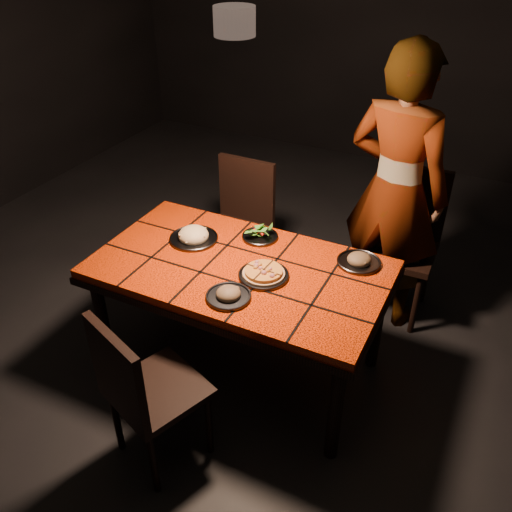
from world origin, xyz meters
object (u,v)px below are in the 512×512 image
at_px(chair_near, 141,388).
at_px(chair_far_left, 240,217).
at_px(chair_far_right, 404,233).
at_px(diner, 395,192).
at_px(dining_table, 240,277).
at_px(plate_pasta, 194,236).
at_px(plate_pizza, 264,274).

height_order(chair_near, chair_far_left, chair_far_left).
relative_size(chair_near, chair_far_right, 0.91).
distance_m(chair_near, diner, 1.91).
relative_size(dining_table, chair_far_right, 1.61).
bearing_deg(chair_near, diner, -91.08).
distance_m(chair_far_right, plate_pasta, 1.42).
bearing_deg(plate_pasta, diner, 39.70).
bearing_deg(dining_table, chair_far_left, 117.75).
bearing_deg(plate_pizza, plate_pasta, 163.95).
height_order(dining_table, diner, diner).
bearing_deg(plate_pasta, plate_pizza, -16.05).
xyz_separation_m(chair_near, plate_pasta, (-0.27, 0.92, 0.25)).
bearing_deg(chair_near, dining_table, -75.93).
height_order(diner, plate_pasta, diner).
distance_m(dining_table, chair_far_right, 1.26).
xyz_separation_m(chair_near, diner, (0.70, 1.73, 0.40)).
bearing_deg(plate_pizza, dining_table, 167.98).
bearing_deg(diner, chair_far_right, -108.07).
height_order(dining_table, chair_far_left, chair_far_left).
bearing_deg(chair_far_right, dining_table, -124.31).
relative_size(chair_near, plate_pasta, 3.19).
height_order(chair_far_left, diner, diner).
xyz_separation_m(dining_table, plate_pizza, (0.16, -0.03, 0.10)).
height_order(dining_table, plate_pizza, plate_pizza).
relative_size(dining_table, chair_far_left, 1.71).
xyz_separation_m(dining_table, plate_pasta, (-0.37, 0.12, 0.10)).
bearing_deg(chair_far_right, diner, -122.94).
distance_m(chair_near, plate_pasta, 1.00).
bearing_deg(chair_far_left, chair_near, -78.04).
height_order(diner, plate_pizza, diner).
height_order(chair_far_right, plate_pasta, chair_far_right).
relative_size(chair_far_left, chair_far_right, 0.94).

